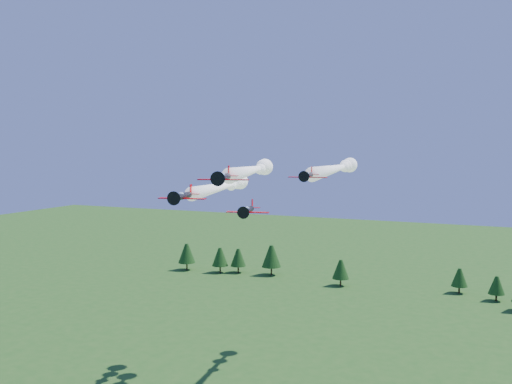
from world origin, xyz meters
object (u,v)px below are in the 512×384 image
at_px(plane_lead, 253,170).
at_px(plane_slot, 248,210).
at_px(plane_left, 223,186).
at_px(plane_right, 337,168).

distance_m(plane_lead, plane_slot, 11.27).
xyz_separation_m(plane_lead, plane_left, (-8.57, 3.82, -3.75)).
relative_size(plane_left, plane_slot, 5.03).
height_order(plane_lead, plane_right, plane_lead).
distance_m(plane_left, plane_right, 25.10).
height_order(plane_lead, plane_left, plane_lead).
bearing_deg(plane_slot, plane_lead, 95.06).
distance_m(plane_lead, plane_left, 10.11).
bearing_deg(plane_lead, plane_left, 141.47).
relative_size(plane_right, plane_slot, 6.48).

